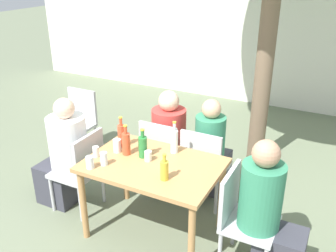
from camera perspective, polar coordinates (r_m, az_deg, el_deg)
The scene contains 22 objects.
ground_plane at distance 3.85m, azimuth -2.11°, elevation -15.75°, with size 30.00×30.00×0.00m, color #667056.
cafe_building_wall at distance 6.86m, azimuth 14.86°, elevation 14.42°, with size 10.00×0.08×2.80m.
dining_table_front at distance 3.46m, azimuth -2.28°, elevation -7.12°, with size 1.22×0.84×0.78m.
patio_chair_0 at distance 3.97m, azimuth -12.98°, elevation -6.17°, with size 0.44×0.44×0.90m.
patio_chair_1 at distance 3.29m, azimuth 11.04°, elevation -13.01°, with size 0.44×0.44×0.90m.
patio_chair_2 at distance 4.14m, azimuth -0.80°, elevation -4.17°, with size 0.44×0.44×0.90m.
patio_chair_3 at distance 3.96m, azimuth 5.49°, elevation -5.68°, with size 0.44×0.44×0.90m.
patio_chair_4 at distance 5.14m, azimuth -13.51°, elevation 0.98°, with size 0.44×0.44×0.90m.
person_seated_0 at distance 4.08m, azimuth -15.52°, elevation -4.68°, with size 0.60×0.39×1.24m.
person_seated_1 at distance 3.23m, azimuth 15.11°, elevation -13.27°, with size 0.57×0.35×1.23m.
person_seated_2 at distance 4.31m, azimuth 0.62°, elevation -2.51°, with size 0.38×0.59×1.19m.
person_seated_3 at distance 4.15m, azimuth 6.73°, elevation -4.07°, with size 0.32×0.56×1.17m.
soda_bottle_0 at distance 3.68m, azimuth -7.10°, elevation -1.37°, with size 0.07×0.07×0.32m.
water_bottle_1 at distance 3.53m, azimuth 0.96°, elevation -2.24°, with size 0.07×0.07×0.32m.
green_bottle_2 at distance 3.47m, azimuth -3.86°, elevation -3.09°, with size 0.08×0.08×0.28m.
soda_bottle_3 at distance 3.52m, azimuth -6.40°, elevation -2.60°, with size 0.08×0.08×0.30m.
oil_cruet_4 at distance 3.13m, azimuth -0.56°, elevation -6.68°, with size 0.07×0.07×0.24m.
drinking_glass_0 at distance 3.37m, azimuth -11.81°, elevation -5.45°, with size 0.07×0.07×0.11m.
drinking_glass_1 at distance 3.55m, azimuth -10.93°, elevation -3.88°, with size 0.06×0.06×0.10m.
drinking_glass_2 at distance 3.60m, azimuth -7.76°, elevation -2.98°, with size 0.08×0.08×0.13m.
drinking_glass_3 at distance 3.40m, azimuth -9.75°, elevation -4.93°, with size 0.07×0.07×0.12m.
drinking_glass_4 at distance 3.43m, azimuth -3.05°, elevation -4.58°, with size 0.07×0.07×0.10m.
Camera 1 is at (1.46, -2.57, 2.47)m, focal length 40.00 mm.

